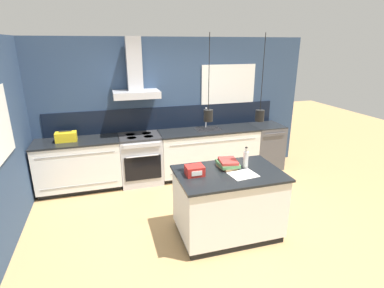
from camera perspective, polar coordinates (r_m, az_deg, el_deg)
ground_plane at (r=4.46m, az=1.25°, el=-15.18°), size 16.00×16.00×0.00m
wall_back at (r=5.75m, az=-5.05°, el=7.23°), size 5.60×2.41×2.60m
wall_left at (r=4.57m, az=-32.18°, el=0.76°), size 0.08×3.80×2.60m
counter_run_left at (r=5.62m, az=-20.69°, el=-3.73°), size 1.42×0.64×0.91m
counter_run_sink at (r=5.91m, az=3.14°, el=-1.42°), size 1.93×0.64×1.31m
oven_range at (r=5.62m, az=-9.74°, el=-2.81°), size 0.74×0.66×0.91m
dishwasher at (r=6.42m, az=13.78°, el=-0.35°), size 0.60×0.65×0.91m
kitchen_island at (r=4.09m, az=6.86°, el=-11.14°), size 1.36×0.90×0.91m
bottle_on_island at (r=4.02m, az=10.19°, el=-2.85°), size 0.07×0.07×0.29m
book_stack at (r=4.02m, az=6.80°, el=-3.70°), size 0.26×0.32×0.11m
red_supply_box at (r=3.76m, az=0.51°, el=-5.06°), size 0.22×0.19×0.12m
paper_pile at (r=3.84m, az=9.71°, el=-5.77°), size 0.36×0.31×0.01m
yellow_toolbox at (r=5.47m, az=-22.86°, el=1.28°), size 0.34×0.18×0.19m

